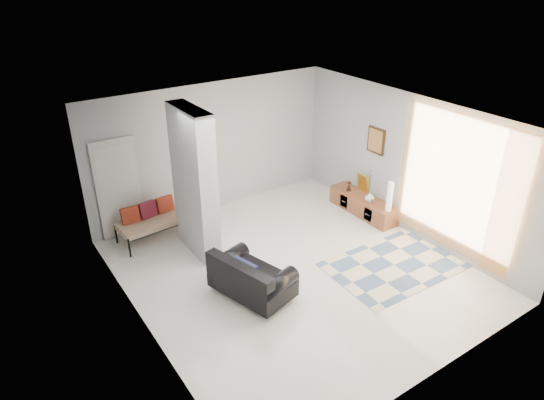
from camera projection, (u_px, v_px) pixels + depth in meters
floor at (295, 270)px, 8.73m from camera, size 6.00×6.00×0.00m
ceiling at (298, 120)px, 7.46m from camera, size 6.00×6.00×0.00m
wall_back at (212, 148)px, 10.31m from camera, size 6.00×0.00×6.00m
wall_front at (444, 294)px, 5.88m from camera, size 6.00×0.00×6.00m
wall_left at (138, 252)px, 6.72m from camera, size 0.00×6.00×6.00m
wall_right at (409, 165)px, 9.47m from camera, size 0.00×6.00×6.00m
partition_column at (194, 183)px, 8.73m from camera, size 0.35×1.20×2.80m
hallway_door at (118, 189)px, 9.41m from camera, size 0.85×0.06×2.04m
curtain at (456, 185)px, 8.56m from camera, size 0.00×2.55×2.55m
wall_art at (376, 140)px, 10.01m from camera, size 0.04×0.45×0.55m
media_console at (363, 205)px, 10.57m from camera, size 0.45×1.70×0.80m
loveseat at (250, 278)px, 7.90m from camera, size 1.13×1.53×0.76m
daybed at (157, 218)px, 9.58m from camera, size 1.64×0.78×0.77m
area_rug at (394, 265)px, 8.87m from camera, size 2.45×1.68×0.01m
cylinder_lamp at (390, 197)px, 9.79m from camera, size 0.12×0.12×0.63m
bronze_figurine at (349, 186)px, 10.71m from camera, size 0.12×0.12×0.23m
vase at (370, 197)px, 10.25m from camera, size 0.22×0.22×0.21m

